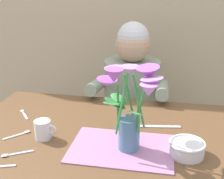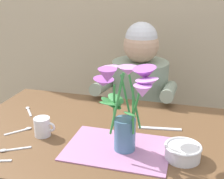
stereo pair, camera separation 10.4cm
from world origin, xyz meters
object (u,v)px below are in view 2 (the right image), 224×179
object	(u,v)px
ceramic_bowl	(183,151)
dinner_knife	(160,128)
flower_vase	(126,100)
coffee_cup	(43,127)
seated_person	(139,113)

from	to	relation	value
ceramic_bowl	dinner_knife	distance (m)	0.24
flower_vase	coffee_cup	distance (m)	0.40
flower_vase	dinner_knife	size ratio (longest dim) A/B	1.82
seated_person	flower_vase	size ratio (longest dim) A/B	3.29
ceramic_bowl	dinner_knife	xyz separation A→B (m)	(-0.11, 0.21, -0.03)
seated_person	ceramic_bowl	size ratio (longest dim) A/B	8.35
seated_person	flower_vase	xyz separation A→B (m)	(0.08, -0.73, 0.38)
seated_person	coffee_cup	distance (m)	0.80
dinner_knife	ceramic_bowl	bearing A→B (deg)	-70.90
coffee_cup	ceramic_bowl	bearing A→B (deg)	-2.13
flower_vase	ceramic_bowl	bearing A→B (deg)	-0.94
ceramic_bowl	coffee_cup	bearing A→B (deg)	177.87
flower_vase	ceramic_bowl	distance (m)	0.28
dinner_knife	coffee_cup	size ratio (longest dim) A/B	2.04
coffee_cup	flower_vase	bearing A→B (deg)	-2.85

